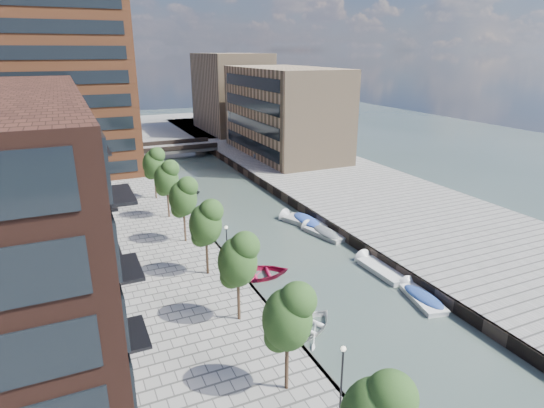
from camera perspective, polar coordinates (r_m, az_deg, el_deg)
water at (r=52.27m, az=-3.81°, el=-0.94°), size 300.00×300.00×0.00m
quay_right at (r=59.31m, az=10.80°, el=1.68°), size 20.00×140.00×1.00m
quay_wall_left at (r=50.43m, az=-10.31°, el=-1.35°), size 0.25×140.00×1.00m
quay_wall_right at (r=54.41m, az=2.20°, el=0.45°), size 0.25×140.00×1.00m
far_closure at (r=108.88m, az=-15.21°, el=9.07°), size 80.00×40.00×1.00m
apartment_block at (r=37.52m, az=-27.93°, el=1.76°), size 8.00×38.00×14.00m
tower at (r=71.19m, az=-25.29°, el=15.78°), size 18.00×18.00×30.00m
tan_block_near at (r=76.38m, az=1.56°, el=11.53°), size 12.00×25.00×14.00m
tan_block_far at (r=100.18m, az=-5.12°, el=13.75°), size 12.00×20.00×16.00m
bridge at (r=81.63m, az=-11.87°, el=6.90°), size 13.00×6.00×1.30m
tree_1 at (r=22.77m, az=1.94°, el=-13.80°), size 2.50×2.50×5.95m
tree_2 at (r=28.42m, az=-4.35°, el=-6.84°), size 2.50×2.50×5.95m
tree_3 at (r=34.57m, az=-8.36°, el=-2.22°), size 2.50×2.50×5.95m
tree_4 at (r=41.00m, az=-11.13°, el=0.99°), size 2.50×2.50×5.95m
tree_5 at (r=47.58m, az=-13.14°, el=3.32°), size 2.50×2.50×5.95m
tree_6 at (r=54.27m, az=-14.67°, el=5.07°), size 2.50×2.50×5.95m
lamp_0 at (r=22.26m, az=8.75°, el=-20.61°), size 0.24×0.24×4.12m
lamp_1 at (r=34.71m, az=-5.69°, el=-5.22°), size 0.24×0.24×4.12m
lamp_2 at (r=49.26m, az=-11.75°, el=1.77°), size 0.24×0.24×4.12m
sloop_2 at (r=37.61m, az=-1.73°, el=-9.10°), size 5.74×4.56×1.07m
sloop_3 at (r=31.29m, az=4.45°, el=-15.44°), size 5.79×5.12×0.99m
sloop_4 at (r=58.68m, az=-11.12°, el=0.96°), size 4.76×3.48×0.96m
motorboat_0 at (r=36.17m, az=18.08°, el=-10.97°), size 2.56×4.93×1.56m
motorboat_2 at (r=39.74m, az=13.11°, el=-7.85°), size 1.98×5.34×1.77m
motorboat_3 at (r=48.65m, az=3.86°, el=-2.17°), size 4.15×6.04×1.92m
motorboat_4 at (r=45.93m, az=6.29°, el=-3.58°), size 2.94×5.33×1.69m
car at (r=74.98m, az=-1.95°, el=6.43°), size 2.08×3.72×1.20m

